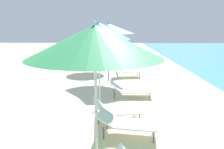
{
  "coord_description": "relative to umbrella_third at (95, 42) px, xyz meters",
  "views": [
    {
      "loc": [
        0.54,
        2.41,
        2.53
      ],
      "look_at": [
        0.43,
        7.79,
        1.35
      ],
      "focal_mm": 34.0,
      "sensor_mm": 36.0,
      "label": 1
    }
  ],
  "objects": [
    {
      "name": "umbrella_farthest",
      "position": [
        -0.7,
        9.51,
        0.11
      ],
      "size": [
        2.05,
        2.05,
        2.68
      ],
      "color": "#4C4C51",
      "rests_on": "ground"
    },
    {
      "name": "lounger_farthest_shoreside",
      "position": [
        0.17,
        10.52,
        -2.01
      ],
      "size": [
        1.69,
        1.0,
        0.58
      ],
      "rotation": [
        0.0,
        0.0,
        -0.22
      ],
      "color": "yellow",
      "rests_on": "ground"
    },
    {
      "name": "lounger_fourth_shoreside",
      "position": [
        0.9,
        4.01,
        -2.03
      ],
      "size": [
        1.58,
        0.71,
        0.57
      ],
      "rotation": [
        0.0,
        0.0,
        0.03
      ],
      "color": "white",
      "rests_on": "ground"
    },
    {
      "name": "lounger_fifth_shoreside",
      "position": [
        0.95,
        7.35,
        -1.96
      ],
      "size": [
        1.46,
        0.81,
        0.62
      ],
      "rotation": [
        0.0,
        0.0,
        0.09
      ],
      "color": "white",
      "rests_on": "ground"
    },
    {
      "name": "lounger_third_shoreside",
      "position": [
        0.63,
        1.0,
        -1.97
      ],
      "size": [
        1.5,
        0.82,
        0.57
      ],
      "rotation": [
        0.0,
        0.0,
        -0.14
      ],
      "color": "white",
      "rests_on": "ground"
    },
    {
      "name": "lounger_fourth_inland",
      "position": [
        0.37,
        1.92,
        -2.0
      ],
      "size": [
        1.42,
        0.85,
        0.61
      ],
      "rotation": [
        0.0,
        0.0,
        0.13
      ],
      "color": "white",
      "rests_on": "ground"
    },
    {
      "name": "umbrella_third",
      "position": [
        0.0,
        0.0,
        0.0
      ],
      "size": [
        2.4,
        2.4,
        2.65
      ],
      "color": "silver",
      "rests_on": "ground"
    },
    {
      "name": "umbrella_fourth",
      "position": [
        -0.17,
        2.93,
        0.15
      ],
      "size": [
        1.98,
        1.98,
        2.77
      ],
      "color": "silver",
      "rests_on": "ground"
    },
    {
      "name": "umbrella_fifth",
      "position": [
        -0.01,
        6.4,
        0.22
      ],
      "size": [
        2.49,
        2.49,
        2.81
      ],
      "color": "#4C4C51",
      "rests_on": "ground"
    }
  ]
}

